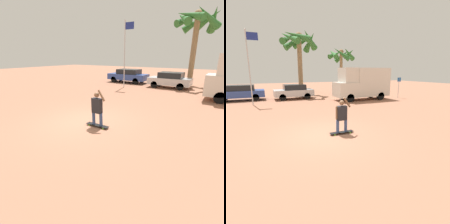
{
  "view_description": "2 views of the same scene",
  "coord_description": "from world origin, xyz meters",
  "views": [
    {
      "loc": [
        5.29,
        -5.89,
        3.04
      ],
      "look_at": [
        0.97,
        0.78,
        0.46
      ],
      "focal_mm": 28.0,
      "sensor_mm": 36.0,
      "label": 1
    },
    {
      "loc": [
        -2.39,
        -7.08,
        2.78
      ],
      "look_at": [
        0.98,
        0.63,
        0.84
      ],
      "focal_mm": 28.0,
      "sensor_mm": 36.0,
      "label": 2
    }
  ],
  "objects": [
    {
      "name": "ground_plane",
      "position": [
        0.0,
        0.0,
        0.0
      ],
      "size": [
        80.0,
        80.0,
        0.0
      ],
      "primitive_type": "plane",
      "color": "#A36B51"
    },
    {
      "name": "skateboard",
      "position": [
        0.82,
        -0.18,
        0.07
      ],
      "size": [
        1.13,
        0.25,
        0.09
      ],
      "color": "black",
      "rests_on": "ground_plane"
    },
    {
      "name": "person_skateboarder",
      "position": [
        0.81,
        -0.18,
        0.92
      ],
      "size": [
        0.74,
        0.22,
        1.6
      ],
      "color": "#384C7A",
      "rests_on": "skateboard"
    },
    {
      "name": "parked_car_silver",
      "position": [
        0.71,
        11.59,
        0.79
      ],
      "size": [
        3.96,
        1.94,
        1.5
      ],
      "color": "black",
      "rests_on": "ground_plane"
    },
    {
      "name": "parked_car_blue",
      "position": [
        -4.38,
        12.51,
        0.82
      ],
      "size": [
        4.55,
        1.93,
        1.53
      ],
      "color": "black",
      "rests_on": "ground_plane"
    },
    {
      "name": "palm_tree_center_background",
      "position": [
        2.05,
        14.35,
        6.01
      ],
      "size": [
        4.48,
        4.45,
        7.42
      ],
      "color": "#8E704C",
      "rests_on": "ground_plane"
    },
    {
      "name": "flagpole",
      "position": [
        -3.09,
        9.35,
        3.52
      ],
      "size": [
        0.95,
        0.12,
        6.13
      ],
      "color": "#B7B7BC",
      "rests_on": "ground_plane"
    }
  ]
}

